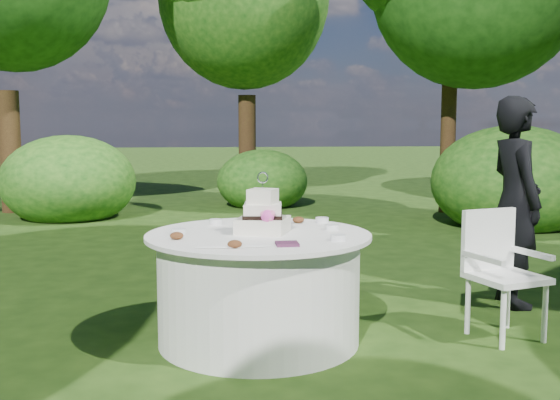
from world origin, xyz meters
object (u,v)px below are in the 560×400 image
object	(u,v)px
napkins	(287,244)
guest	(515,202)
cake	(263,216)
chair	(499,264)
table	(259,287)

from	to	relation	value
napkins	guest	world-z (taller)	guest
cake	chair	distance (m)	1.74
napkins	guest	distance (m)	2.39
table	napkins	bearing A→B (deg)	-73.61
guest	table	distance (m)	2.37
cake	chair	xyz separation A→B (m)	(1.70, -0.08, -0.36)
napkins	table	xyz separation A→B (m)	(-0.14, 0.47, -0.39)
napkins	cake	bearing A→B (deg)	102.08
table	guest	bearing A→B (deg)	17.61
table	chair	size ratio (longest dim) A/B	1.72
table	cake	bearing A→B (deg)	34.54
chair	guest	bearing A→B (deg)	57.47
napkins	cake	world-z (taller)	cake
cake	table	bearing A→B (deg)	-145.46
table	chair	world-z (taller)	chair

